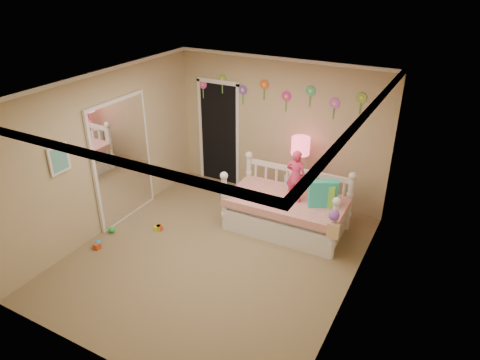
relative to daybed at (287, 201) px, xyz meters
The scene contains 18 objects.
floor 1.46m from the daybed, 118.09° to the right, with size 4.00×4.50×0.01m, color #7F684C.
ceiling 2.48m from the daybed, 118.09° to the right, with size 4.00×4.50×0.01m, color white.
back_wall 1.45m from the daybed, 121.56° to the left, with size 4.00×0.01×2.60m, color tan.
left_wall 3.01m from the daybed, 155.51° to the right, with size 0.01×4.50×2.60m, color tan.
right_wall 1.97m from the daybed, 41.57° to the right, with size 0.01×4.50×2.60m, color tan.
crown_molding 2.46m from the daybed, 118.09° to the right, with size 4.00×4.50×0.06m, color white, non-canonical shape.
daybed is the anchor object (origin of this frame).
pillow_turquoise 0.64m from the daybed, ahead, with size 0.44×0.15×0.44m, color #29CEB4.
pillow_lime 0.62m from the daybed, ahead, with size 0.40×0.15×0.38m, color #7CD440.
child 0.51m from the daybed, ahead, with size 0.32×0.21×0.87m, color #EC3567.
nightstand 0.75m from the daybed, 97.12° to the left, with size 0.40×0.31×0.67m, color white.
table_lamp 0.95m from the daybed, 97.12° to the left, with size 0.32×0.32×0.70m.
closet_doorway 2.22m from the daybed, 151.42° to the left, with size 0.90×0.04×2.07m, color black.
flower_decals 1.90m from the daybed, 125.32° to the left, with size 3.40×0.02×0.50m, color #B2668C, non-canonical shape.
mirror_closet 2.80m from the daybed, 160.85° to the right, with size 0.07×1.30×2.10m, color white.
wall_picture 3.51m from the daybed, 141.16° to the right, with size 0.05×0.34×0.42m, color white.
hanging_bag 1.06m from the daybed, 29.42° to the right, with size 0.20×0.16×0.36m, color beige, non-canonical shape.
toy_scatter 2.75m from the daybed, 142.69° to the right, with size 0.80×1.30×0.11m, color #996666, non-canonical shape.
Camera 1 is at (2.91, -4.61, 4.05)m, focal length 32.73 mm.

